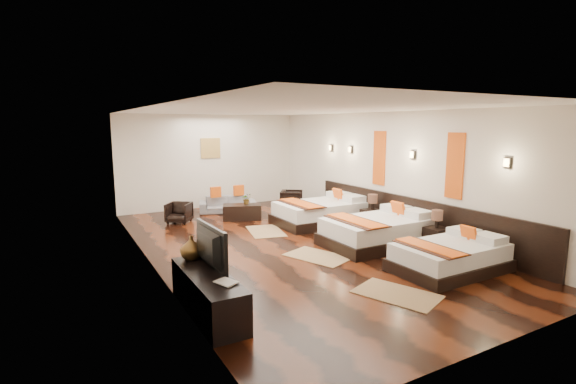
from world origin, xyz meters
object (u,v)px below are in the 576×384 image
bed_mid (379,231)px  tv_console (208,293)px  nightstand_a (436,236)px  armchair_right (292,200)px  armchair_left (179,213)px  table_plant (247,199)px  bed_near (451,256)px  coffee_table (242,212)px  tv (204,247)px  nightstand_b (372,217)px  figurine (191,248)px  book (220,285)px  sofa (228,204)px  bed_far (322,212)px

bed_mid → tv_console: 4.42m
nightstand_a → armchair_right: bearing=95.9°
tv_console → armchair_left: (1.05, 5.40, -0.01)m
nightstand_a → tv_console: size_ratio=0.45×
tv_console → table_plant: bearing=61.1°
bed_near → coffee_table: bed_near is taller
tv_console → armchair_left: size_ratio=3.09×
nightstand_a → tv: size_ratio=0.80×
bed_near → tv: tv is taller
nightstand_a → nightstand_b: bearing=90.0°
coffee_table → nightstand_a: bearing=-62.5°
figurine → coffee_table: figurine is taller
table_plant → nightstand_b: bearing=-49.5°
table_plant → figurine: bearing=-122.7°
bed_near → table_plant: bed_near is taller
tv_console → figurine: 0.83m
armchair_left → armchair_right: armchair_right is taller
bed_near → tv: bearing=170.5°
book → sofa: book is taller
nightstand_b → armchair_left: size_ratio=1.46×
bed_far → table_plant: bearing=134.0°
bed_far → armchair_left: 3.65m
sofa → armchair_left: size_ratio=2.73×
nightstand_b → tv: size_ratio=0.83×
bed_mid → armchair_left: bearing=128.0°
tv_console → tv: (0.05, 0.24, 0.57)m
nightstand_a → sofa: bearing=112.9°
sofa → table_plant: size_ratio=5.65×
bed_mid → bed_near: bearing=-90.1°
tv_console → figurine: figurine is taller
bed_mid → tv: (-4.15, -1.13, 0.54)m
nightstand_b → nightstand_a: bearing=-90.0°
figurine → bed_near: bearing=-15.3°
nightstand_a → tv_console: (-4.95, -0.53, -0.01)m
tv → sofa: (2.57, 5.80, -0.61)m
nightstand_a → tv: (-4.90, -0.29, 0.56)m
tv → coffee_table: size_ratio=1.02×
tv → armchair_left: tv is taller
book → sofa: (2.62, 6.52, -0.33)m
bed_far → book: bed_far is taller
bed_far → coffee_table: bearing=137.4°
nightstand_b → table_plant: bearing=130.5°
bed_mid → figurine: (-4.20, -0.68, 0.43)m
bed_far → sofa: bed_far is taller
tv_console → table_plant: (2.77, 5.02, 0.27)m
tv → coffee_table: tv is taller
bed_far → table_plant: (-1.43, 1.48, 0.24)m
nightstand_a → coffee_table: nightstand_a is taller
book → armchair_right: 7.44m
tv → sofa: tv is taller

